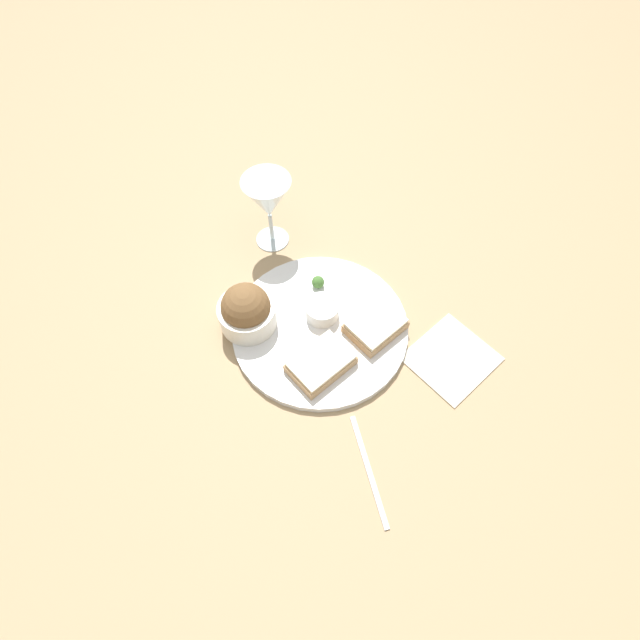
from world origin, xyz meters
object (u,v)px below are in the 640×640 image
Objects in this scene: sauce_ramekin at (322,310)px; cheese_toast_far at (376,325)px; wine_glass at (268,200)px; cheese_toast_near at (321,363)px; fork at (369,470)px; salad_bowl at (247,311)px; napkin at (452,358)px.

cheese_toast_far is (-0.06, 0.08, -0.00)m from sauce_ramekin.
wine_glass is at bearing -81.58° from cheese_toast_far.
wine_glass reaches higher than cheese_toast_near.
sauce_ramekin is 0.28m from fork.
salad_bowl reaches higher than napkin.
cheese_toast_near is 1.08× the size of cheese_toast_far.
salad_bowl is at bearing -26.07° from sauce_ramekin.
sauce_ramekin is 0.57× the size of cheese_toast_far.
wine_glass is 1.00× the size of napkin.
sauce_ramekin reaches higher than cheese_toast_near.
cheese_toast_near is 0.12m from cheese_toast_far.
fork is at bearing 18.54° from napkin.
salad_bowl is 0.21m from wine_glass.
sauce_ramekin is at bearing 153.93° from salad_bowl.
salad_bowl is at bearing -84.99° from fork.
fork is (0.03, 0.18, -0.02)m from cheese_toast_near.
salad_bowl is 0.22m from cheese_toast_far.
cheese_toast_near is 0.31m from wine_glass.
salad_bowl reaches higher than fork.
napkin is at bearing 136.53° from salad_bowl.
sauce_ramekin is 0.24m from napkin.
salad_bowl reaches higher than cheese_toast_near.
sauce_ramekin is at bearing -50.90° from cheese_toast_far.
wine_glass is at bearing -72.81° from napkin.
cheese_toast_near is at bearing 75.42° from wine_glass.
fork is at bearing 51.88° from cheese_toast_far.
napkin is (-0.14, 0.19, -0.03)m from sauce_ramekin.
sauce_ramekin is 0.35× the size of fork.
napkin is (-0.08, 0.11, -0.02)m from cheese_toast_far.
sauce_ramekin is at bearing -52.92° from napkin.
sauce_ramekin is 0.39× the size of wine_glass.
sauce_ramekin reaches higher than napkin.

